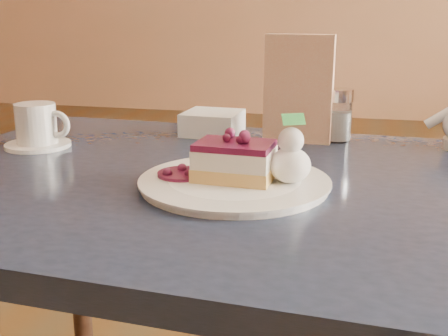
% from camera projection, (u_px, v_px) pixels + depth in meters
% --- Properties ---
extents(main_table, '(1.25, 0.87, 0.75)m').
position_uv_depth(main_table, '(242.00, 222.00, 0.95)').
color(main_table, '#1F263E').
rests_on(main_table, ground).
extents(dessert_plate, '(0.29, 0.29, 0.01)m').
position_uv_depth(dessert_plate, '(234.00, 183.00, 0.88)').
color(dessert_plate, white).
rests_on(dessert_plate, main_table).
extents(cheesecake_slice, '(0.12, 0.09, 0.06)m').
position_uv_depth(cheesecake_slice, '(235.00, 161.00, 0.87)').
color(cheesecake_slice, '#DDB452').
rests_on(cheesecake_slice, dessert_plate).
extents(whipped_cream, '(0.06, 0.06, 0.06)m').
position_uv_depth(whipped_cream, '(290.00, 165.00, 0.86)').
color(whipped_cream, white).
rests_on(whipped_cream, dessert_plate).
extents(berry_sauce, '(0.08, 0.08, 0.01)m').
position_uv_depth(berry_sauce, '(182.00, 174.00, 0.90)').
color(berry_sauce, '#47082B').
rests_on(berry_sauce, dessert_plate).
extents(coffee_set, '(0.14, 0.13, 0.09)m').
position_uv_depth(coffee_set, '(38.00, 128.00, 1.13)').
color(coffee_set, white).
rests_on(coffee_set, main_table).
extents(menu_card, '(0.14, 0.04, 0.22)m').
position_uv_depth(menu_card, '(298.00, 89.00, 1.15)').
color(menu_card, beige).
rests_on(menu_card, main_table).
extents(sugar_shaker, '(0.06, 0.06, 0.11)m').
position_uv_depth(sugar_shaker, '(338.00, 114.00, 1.17)').
color(sugar_shaker, white).
rests_on(sugar_shaker, main_table).
extents(napkin_stack, '(0.13, 0.13, 0.05)m').
position_uv_depth(napkin_stack, '(213.00, 123.00, 1.25)').
color(napkin_stack, white).
rests_on(napkin_stack, main_table).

